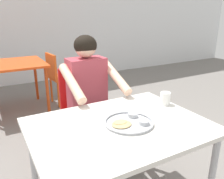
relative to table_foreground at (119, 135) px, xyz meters
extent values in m
cube|color=silver|center=(0.00, 0.00, 0.06)|extent=(1.12, 0.84, 0.03)
cylinder|color=#B2B2B7|center=(-0.50, 0.36, -0.31)|extent=(0.04, 0.04, 0.70)
cylinder|color=#B2B2B7|center=(0.50, 0.36, -0.31)|extent=(0.04, 0.04, 0.70)
cylinder|color=#B7BABF|center=(0.06, -0.02, 0.08)|extent=(0.32, 0.32, 0.01)
torus|color=#B7BABF|center=(0.06, -0.02, 0.09)|extent=(0.32, 0.32, 0.01)
cylinder|color=#B2B5BA|center=(0.13, -0.09, 0.09)|extent=(0.07, 0.07, 0.03)
cylinder|color=maroon|center=(0.13, -0.09, 0.10)|extent=(0.06, 0.06, 0.01)
cylinder|color=#B2B5BA|center=(0.13, 0.04, 0.09)|extent=(0.07, 0.07, 0.03)
cylinder|color=#9E4714|center=(0.13, 0.04, 0.10)|extent=(0.06, 0.06, 0.01)
ellipsoid|color=tan|center=(0.00, -0.02, 0.09)|extent=(0.15, 0.13, 0.01)
ellipsoid|color=tan|center=(0.00, 0.00, 0.09)|extent=(0.09, 0.07, 0.01)
cylinder|color=white|center=(0.48, 0.12, 0.12)|extent=(0.08, 0.08, 0.10)
cylinder|color=#593319|center=(0.48, 0.12, 0.15)|extent=(0.07, 0.07, 0.02)
cube|color=red|center=(0.10, 0.81, -0.20)|extent=(0.40, 0.42, 0.04)
cube|color=red|center=(0.10, 1.01, 0.03)|extent=(0.38, 0.04, 0.42)
cylinder|color=red|center=(0.27, 0.64, -0.44)|extent=(0.03, 0.03, 0.43)
cylinder|color=red|center=(-0.06, 0.64, -0.44)|extent=(0.03, 0.03, 0.43)
cylinder|color=red|center=(0.26, 0.98, -0.44)|extent=(0.03, 0.03, 0.43)
cylinder|color=red|center=(-0.06, 0.98, -0.44)|extent=(0.03, 0.03, 0.43)
cylinder|color=#2D2D2D|center=(0.25, 0.36, -0.42)|extent=(0.10, 0.10, 0.47)
cylinder|color=#2D2D2D|center=(0.25, 0.56, -0.14)|extent=(0.12, 0.40, 0.12)
cylinder|color=#2D2D2D|center=(-0.05, 0.36, -0.42)|extent=(0.10, 0.10, 0.47)
cylinder|color=#2D2D2D|center=(-0.05, 0.56, -0.14)|extent=(0.12, 0.40, 0.12)
cube|color=#B23F4C|center=(0.10, 0.76, 0.11)|extent=(0.34, 0.20, 0.51)
cylinder|color=beige|center=(0.31, 0.58, 0.21)|extent=(0.08, 0.45, 0.25)
cylinder|color=beige|center=(-0.10, 0.58, 0.21)|extent=(0.08, 0.45, 0.25)
sphere|color=beige|center=(0.10, 0.76, 0.47)|extent=(0.19, 0.19, 0.19)
ellipsoid|color=black|center=(0.10, 0.76, 0.48)|extent=(0.21, 0.20, 0.18)
cube|color=#E04C19|center=(-0.34, 2.34, 0.07)|extent=(0.83, 0.87, 0.03)
cylinder|color=#B33D14|center=(0.01, 1.97, -0.30)|extent=(0.04, 0.04, 0.71)
cylinder|color=#B33D14|center=(0.01, 2.72, -0.30)|extent=(0.04, 0.04, 0.71)
cube|color=#D65119|center=(0.37, 2.35, -0.22)|extent=(0.43, 0.42, 0.04)
cube|color=#D65119|center=(0.19, 2.33, -0.02)|extent=(0.07, 0.37, 0.37)
cylinder|color=#D65119|center=(0.51, 2.52, -0.45)|extent=(0.03, 0.03, 0.42)
cylinder|color=#D65119|center=(0.54, 2.22, -0.45)|extent=(0.03, 0.03, 0.42)
cylinder|color=#D65119|center=(0.20, 2.49, -0.45)|extent=(0.03, 0.03, 0.42)
cylinder|color=#D65119|center=(0.23, 2.19, -0.45)|extent=(0.03, 0.03, 0.42)
camera|label=1|loc=(-0.69, -1.14, 0.76)|focal=37.19mm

